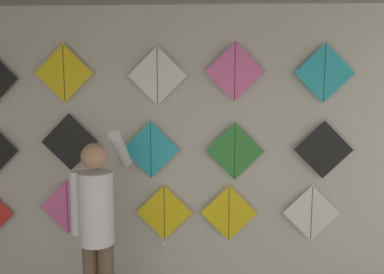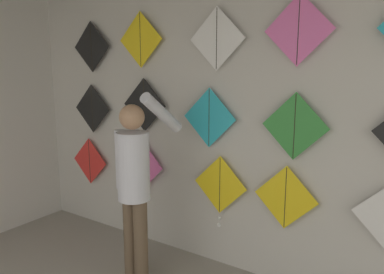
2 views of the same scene
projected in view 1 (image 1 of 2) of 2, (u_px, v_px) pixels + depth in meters
name	position (u px, v px, depth m)	size (l,w,h in m)	color
back_panel	(155.00, 153.00, 3.68)	(5.55, 0.06, 2.80)	beige
shopkeeper	(97.00, 221.00, 3.02)	(0.43, 0.57, 1.71)	brown
kite_1	(68.00, 207.00, 3.69)	(0.55, 0.01, 0.55)	pink
kite_2	(164.00, 215.00, 3.67)	(0.55, 0.04, 0.69)	yellow
kite_3	(229.00, 213.00, 3.64)	(0.55, 0.01, 0.55)	yellow
kite_4	(311.00, 213.00, 3.61)	(0.55, 0.01, 0.55)	white
kite_6	(70.00, 142.00, 3.60)	(0.55, 0.01, 0.55)	black
kite_7	(151.00, 150.00, 3.59)	(0.55, 0.01, 0.55)	#28B2C6
kite_8	(235.00, 151.00, 3.56)	(0.55, 0.01, 0.55)	#338C38
kite_9	(324.00, 150.00, 3.53)	(0.55, 0.01, 0.55)	black
kite_11	(64.00, 73.00, 3.52)	(0.55, 0.01, 0.55)	yellow
kite_12	(157.00, 76.00, 3.49)	(0.55, 0.01, 0.55)	white
kite_13	(235.00, 71.00, 3.47)	(0.55, 0.01, 0.55)	pink
kite_14	(325.00, 73.00, 3.44)	(0.55, 0.01, 0.55)	#28B2C6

